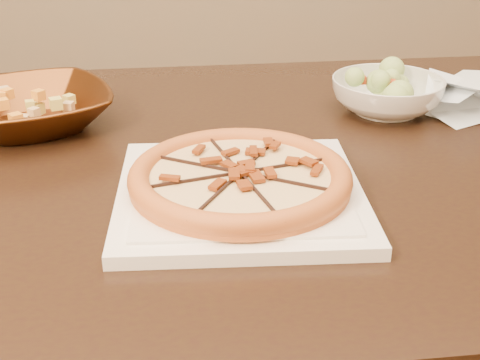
{
  "coord_description": "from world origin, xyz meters",
  "views": [
    {
      "loc": [
        -0.11,
        -1.0,
        1.16
      ],
      "look_at": [
        -0.06,
        -0.21,
        0.78
      ],
      "focal_mm": 50.0,
      "sensor_mm": 36.0,
      "label": 1
    }
  ],
  "objects_px": {
    "salad_bowl": "(387,95)",
    "plate": "(240,193)",
    "pizza": "(240,177)",
    "bronze_bowl": "(31,110)",
    "dining_table": "(162,210)"
  },
  "relations": [
    {
      "from": "plate",
      "to": "pizza",
      "type": "height_order",
      "value": "pizza"
    },
    {
      "from": "dining_table",
      "to": "bronze_bowl",
      "type": "distance_m",
      "value": 0.29
    },
    {
      "from": "salad_bowl",
      "to": "bronze_bowl",
      "type": "bearing_deg",
      "value": -176.82
    },
    {
      "from": "pizza",
      "to": "bronze_bowl",
      "type": "xyz_separation_m",
      "value": [
        -0.33,
        0.29,
        -0.0
      ]
    },
    {
      "from": "dining_table",
      "to": "salad_bowl",
      "type": "bearing_deg",
      "value": 23.53
    },
    {
      "from": "salad_bowl",
      "to": "plate",
      "type": "bearing_deg",
      "value": -131.37
    },
    {
      "from": "plate",
      "to": "salad_bowl",
      "type": "relative_size",
      "value": 1.65
    },
    {
      "from": "bronze_bowl",
      "to": "salad_bowl",
      "type": "relative_size",
      "value": 1.32
    },
    {
      "from": "bronze_bowl",
      "to": "salad_bowl",
      "type": "xyz_separation_m",
      "value": [
        0.62,
        0.03,
        -0.0
      ]
    },
    {
      "from": "pizza",
      "to": "salad_bowl",
      "type": "xyz_separation_m",
      "value": [
        0.29,
        0.32,
        -0.0
      ]
    },
    {
      "from": "pizza",
      "to": "bronze_bowl",
      "type": "relative_size",
      "value": 1.13
    },
    {
      "from": "dining_table",
      "to": "pizza",
      "type": "xyz_separation_m",
      "value": [
        0.11,
        -0.15,
        0.13
      ]
    },
    {
      "from": "dining_table",
      "to": "plate",
      "type": "relative_size",
      "value": 4.81
    },
    {
      "from": "salad_bowl",
      "to": "pizza",
      "type": "bearing_deg",
      "value": -131.37
    },
    {
      "from": "dining_table",
      "to": "plate",
      "type": "bearing_deg",
      "value": -52.99
    }
  ]
}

